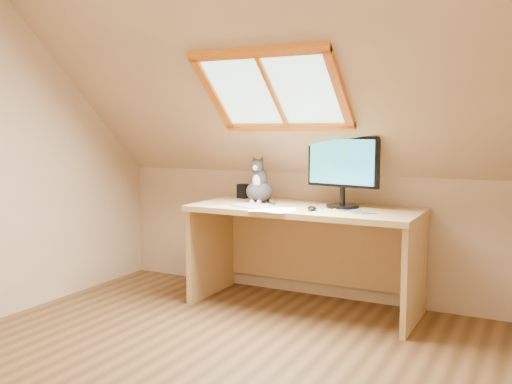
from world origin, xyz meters
The scene contains 10 objects.
ground centered at (0.00, 0.00, 0.00)m, with size 3.50×3.50×0.00m, color brown.
room_shell centered at (0.00, -0.09, 1.43)m, with size 3.52×3.52×2.41m.
desk centered at (0.10, 1.45, 0.55)m, with size 1.71×0.75×0.78m.
monitor centered at (0.37, 1.46, 1.08)m, with size 0.57×0.24×0.53m.
cat centered at (-0.31, 1.45, 0.91)m, with size 0.23×0.27×0.38m.
desk_speaker centered at (-0.56, 1.63, 0.84)m, with size 0.08×0.08×0.12m, color black.
graphics_tablet centered at (-0.23, 1.20, 0.79)m, with size 0.30×0.21×0.01m, color #B2B2B7.
mouse centered at (0.23, 1.20, 0.80)m, with size 0.06×0.11×0.03m, color black.
papers centered at (0.02, 1.12, 0.78)m, with size 0.35×0.30×0.01m.
cables centered at (0.45, 1.26, 0.78)m, with size 0.51×0.26×0.01m.
Camera 1 is at (1.71, -2.54, 1.36)m, focal length 40.00 mm.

